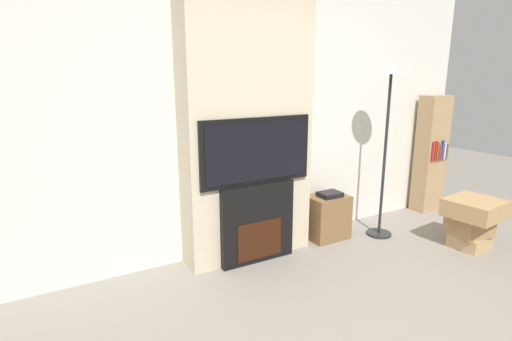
% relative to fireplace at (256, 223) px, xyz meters
% --- Properties ---
extents(wall_back, '(6.00, 0.06, 2.70)m').
position_rel_fireplace_xyz_m(wall_back, '(0.00, 0.35, 0.98)').
color(wall_back, silver).
rests_on(wall_back, ground_plane).
extents(chimney_breast, '(1.23, 0.32, 2.70)m').
position_rel_fireplace_xyz_m(chimney_breast, '(0.00, 0.16, 0.98)').
color(chimney_breast, beige).
rests_on(chimney_breast, ground_plane).
extents(fireplace, '(0.73, 0.15, 0.75)m').
position_rel_fireplace_xyz_m(fireplace, '(0.00, 0.00, 0.00)').
color(fireplace, black).
rests_on(fireplace, ground_plane).
extents(television, '(1.09, 0.07, 0.60)m').
position_rel_fireplace_xyz_m(television, '(0.00, -0.00, 0.67)').
color(television, black).
rests_on(television, fireplace).
extents(floor_lamp, '(0.31, 0.31, 1.81)m').
position_rel_fireplace_xyz_m(floor_lamp, '(1.46, -0.15, 1.05)').
color(floor_lamp, '#262628').
rests_on(floor_lamp, ground_plane).
extents(box_stack, '(0.55, 0.51, 0.51)m').
position_rel_fireplace_xyz_m(box_stack, '(2.01, -0.84, -0.07)').
color(box_stack, tan).
rests_on(box_stack, ground_plane).
extents(media_stand, '(0.42, 0.32, 0.52)m').
position_rel_fireplace_xyz_m(media_stand, '(0.91, 0.08, -0.13)').
color(media_stand, brown).
rests_on(media_stand, ground_plane).
extents(bookshelf, '(0.36, 0.25, 1.45)m').
position_rel_fireplace_xyz_m(bookshelf, '(2.62, 0.15, 0.36)').
color(bookshelf, tan).
rests_on(bookshelf, ground_plane).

